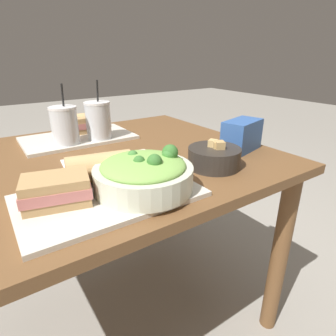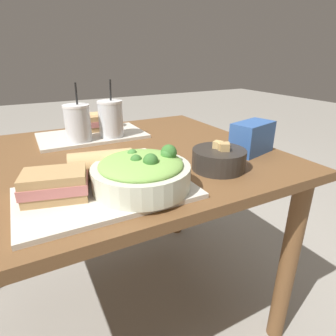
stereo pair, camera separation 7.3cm
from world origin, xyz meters
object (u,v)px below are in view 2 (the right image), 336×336
Objects in this scene: baguette_near at (102,164)px; drink_cup_dark at (78,124)px; chip_bag at (252,138)px; baguette_far at (102,119)px; salad_bowl at (142,172)px; napkin_folded at (94,159)px; sandwich_far at (92,123)px; drink_cup_red at (111,120)px; soup_bowl at (219,158)px; sandwich_near at (55,185)px.

drink_cup_dark reaches higher than baguette_near.
baguette_far is at bearing 109.93° from chip_bag.
salad_bowl reaches higher than napkin_folded.
baguette_near reaches higher than sandwich_far.
chip_bag is at bearing -45.58° from drink_cup_red.
baguette_far is at bearing 69.94° from napkin_folded.
soup_bowl reaches higher than sandwich_far.
drink_cup_red is 0.24m from napkin_folded.
baguette_near is (-0.07, 0.11, -0.00)m from salad_bowl.
soup_bowl is at bearing -167.34° from baguette_far.
baguette_near reaches higher than soup_bowl.
baguette_near is 0.19m from napkin_folded.
napkin_folded is at bearing -102.16° from sandwich_far.
drink_cup_dark is at bearing 91.03° from napkin_folded.
sandwich_far is 0.14m from drink_cup_red.
chip_bag is (0.37, -0.38, -0.02)m from drink_cup_red.
baguette_far is (0.05, 0.03, 0.00)m from sandwich_far.
soup_bowl reaches higher than napkin_folded.
soup_bowl is 0.97× the size of sandwich_near.
salad_bowl is 0.26m from soup_bowl.
baguette_far reaches higher than napkin_folded.
sandwich_near is 0.61m from sandwich_far.
drink_cup_red reaches higher than baguette_far.
drink_cup_red is at bearing 57.70° from napkin_folded.
salad_bowl is 1.10× the size of drink_cup_red.
chip_bag is at bearing 19.50° from soup_bowl.
salad_bowl is 1.74× the size of baguette_far.
baguette_far is 0.16m from drink_cup_red.
sandwich_far is (0.22, 0.56, 0.00)m from sandwich_near.
sandwich_near is (-0.20, 0.04, -0.01)m from salad_bowl.
sandwich_near reaches higher than napkin_folded.
baguette_near is at bearing 164.66° from chip_bag.
sandwich_far is 0.15m from drink_cup_dark.
sandwich_far is at bearing 115.03° from chip_bag.
sandwich_near is at bearing -121.49° from drink_cup_red.
sandwich_near and sandwich_far have the same top height.
sandwich_far is 1.00× the size of napkin_folded.
drink_cup_red reaches higher than sandwich_far.
chip_bag reaches higher than baguette_near.
salad_bowl is at bearing -136.22° from baguette_near.
soup_bowl is 0.94× the size of chip_bag.
chip_bag is 0.53m from napkin_folded.
baguette_far is (0.08, 0.64, -0.00)m from salad_bowl.
soup_bowl is at bearing -55.41° from drink_cup_dark.
soup_bowl is 0.49m from drink_cup_red.
sandwich_near is 1.06× the size of sandwich_far.
drink_cup_red is 1.31× the size of chip_bag.
chip_bag is 1.08× the size of napkin_folded.
sandwich_far is at bearing 57.85° from drink_cup_dark.
sandwich_near is 1.17× the size of baguette_far.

